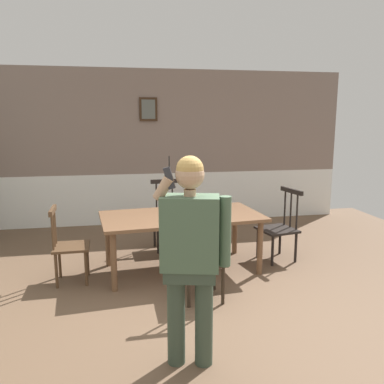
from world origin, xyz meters
name	(u,v)px	position (x,y,z in m)	size (l,w,h in m)	color
ground_plane	(210,318)	(0.00, 0.00, 0.00)	(8.31, 8.31, 0.00)	brown
room_back_partition	(164,150)	(0.00, 3.78, 1.34)	(6.75, 0.17, 2.78)	gray
dining_table	(182,220)	(-0.07, 1.30, 0.65)	(2.08, 1.21, 0.73)	brown
chair_near_window	(68,246)	(-1.44, 1.17, 0.45)	(0.42, 0.42, 0.91)	#513823
chair_by_doorway	(166,217)	(-0.15, 2.20, 0.48)	(0.43, 0.43, 1.02)	black
chair_at_table_head	(203,260)	(0.02, 0.41, 0.45)	(0.46, 0.46, 0.91)	#2D2319
chair_opposite_corner	(280,227)	(1.31, 1.44, 0.46)	(0.54, 0.54, 0.98)	black
person_figure	(191,248)	(-0.31, -0.67, 0.95)	(0.58, 0.34, 1.65)	#3A493A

